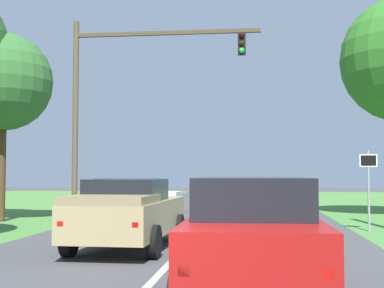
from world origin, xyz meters
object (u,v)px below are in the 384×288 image
at_px(red_suv_near, 253,236).
at_px(traffic_light, 121,88).
at_px(pickup_truck_lead, 128,212).
at_px(extra_tree_2, 3,82).
at_px(crossing_suv_far, 131,197).
at_px(keep_moving_sign, 369,180).

relative_size(red_suv_near, traffic_light, 0.57).
height_order(pickup_truck_lead, extra_tree_2, extra_tree_2).
xyz_separation_m(pickup_truck_lead, crossing_suv_far, (-2.16, 9.76, -0.04)).
bearing_deg(extra_tree_2, traffic_light, 6.61).
xyz_separation_m(red_suv_near, pickup_truck_lead, (-3.31, 5.59, -0.05)).
bearing_deg(pickup_truck_lead, crossing_suv_far, 102.45).
height_order(keep_moving_sign, crossing_suv_far, keep_moving_sign).
distance_m(crossing_suv_far, extra_tree_2, 7.38).
bearing_deg(crossing_suv_far, traffic_light, -92.19).
relative_size(traffic_light, extra_tree_2, 1.07).
bearing_deg(traffic_light, extra_tree_2, -173.39).
bearing_deg(traffic_light, pickup_truck_lead, -74.51).
xyz_separation_m(traffic_light, keep_moving_sign, (9.48, -2.84, -3.81)).
bearing_deg(keep_moving_sign, extra_tree_2, 171.06).
distance_m(pickup_truck_lead, extra_tree_2, 11.42).
height_order(traffic_light, keep_moving_sign, traffic_light).
height_order(red_suv_near, traffic_light, traffic_light).
distance_m(keep_moving_sign, crossing_suv_far, 10.51).
distance_m(pickup_truck_lead, keep_moving_sign, 8.95).
relative_size(red_suv_near, crossing_suv_far, 1.13).
distance_m(red_suv_near, extra_tree_2, 17.40).
distance_m(pickup_truck_lead, traffic_light, 9.51).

